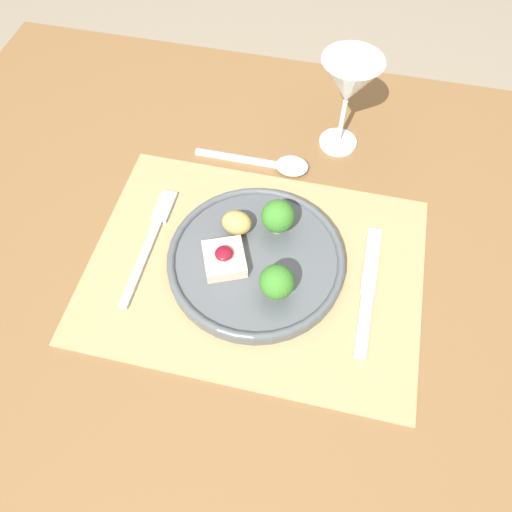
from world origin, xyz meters
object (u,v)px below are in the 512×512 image
(dinner_plate, at_px, (257,257))
(fork, at_px, (152,237))
(wine_glass_near, at_px, (349,84))
(knife, at_px, (367,297))
(spoon, at_px, (281,164))

(dinner_plate, distance_m, fork, 0.16)
(dinner_plate, xyz_separation_m, wine_glass_near, (0.08, 0.27, 0.11))
(knife, bearing_deg, wine_glass_near, 104.72)
(fork, distance_m, spoon, 0.25)
(spoon, bearing_deg, wine_glass_near, 45.57)
(dinner_plate, relative_size, fork, 1.22)
(wine_glass_near, bearing_deg, dinner_plate, -107.02)
(dinner_plate, bearing_deg, knife, -8.00)
(wine_glass_near, bearing_deg, spoon, -138.40)
(dinner_plate, height_order, spoon, dinner_plate)
(knife, distance_m, wine_glass_near, 0.33)
(fork, height_order, spoon, spoon)
(spoon, distance_m, wine_glass_near, 0.16)
(dinner_plate, height_order, knife, dinner_plate)
(dinner_plate, relative_size, wine_glass_near, 1.54)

